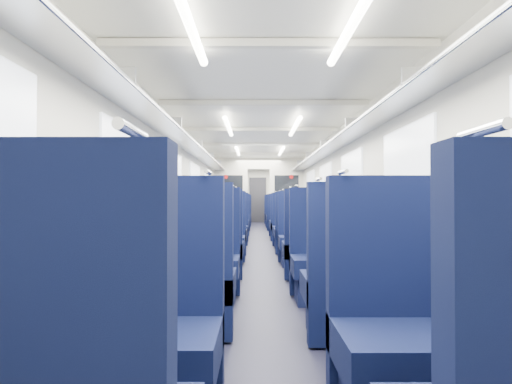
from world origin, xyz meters
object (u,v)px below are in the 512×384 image
seat_15 (298,230)px  seat_18 (229,223)px  seat_25 (280,216)px  bulkhead (259,193)px  seat_10 (211,241)px  seat_22 (235,218)px  seat_5 (378,290)px  seat_12 (217,235)px  seat_20 (233,220)px  seat_17 (293,226)px  seat_7 (343,264)px  end_door (258,200)px  seat_14 (222,230)px  seat_24 (237,216)px  seat_9 (325,250)px  seat_3 (447,343)px  seat_27 (278,215)px  seat_13 (303,234)px  seat_21 (284,219)px  seat_4 (164,287)px  seat_11 (313,241)px  seat_6 (187,264)px  seat_26 (238,215)px  seat_19 (289,224)px  seat_23 (282,218)px  seat_2 (108,342)px  seat_16 (226,226)px

seat_15 → seat_18: bearing=123.9°
seat_25 → bulkhead: bearing=-106.6°
seat_10 → seat_22: 7.99m
seat_5 → seat_22: (-1.66, 11.48, 0.00)m
seat_12 → seat_25: bearing=78.1°
seat_20 → seat_15: bearing=-69.2°
seat_10 → seat_17: size_ratio=1.00×
seat_5 → seat_7: 1.24m
end_door → seat_15: bearing=-84.9°
seat_14 → seat_17: (1.66, 1.24, 0.00)m
seat_12 → seat_24: same height
seat_9 → seat_3: bearing=-90.0°
seat_3 → seat_27: (0.00, 14.82, 0.00)m
seat_13 → seat_21: bearing=90.0°
seat_15 → seat_20: 4.68m
seat_4 → seat_24: size_ratio=1.00×
seat_18 → seat_24: (0.00, 4.37, 0.00)m
seat_14 → seat_15: 1.66m
seat_11 → seat_12: (-1.66, 1.07, 0.00)m
bulkhead → seat_10: (-0.83, -6.16, -0.85)m
seat_6 → seat_13: size_ratio=1.00×
seat_10 → seat_26: 10.26m
seat_3 → seat_19: bearing=90.0°
seat_19 → seat_15: bearing=-90.0°
seat_23 → seat_24: 2.14m
seat_4 → seat_5: (1.66, -0.11, 0.00)m
seat_19 → seat_6: bearing=-103.6°
seat_6 → seat_13: bearing=64.9°
seat_17 → seat_21: 3.22m
seat_3 → seat_24: size_ratio=1.00×
seat_20 → seat_27: 3.92m
seat_2 → seat_7: 2.87m
seat_12 → seat_20: same height
seat_9 → seat_24: same height
seat_22 → seat_18: bearing=-90.0°
seat_3 → seat_19: 9.20m
seat_3 → seat_21: 11.43m
seat_16 → seat_7: bearing=-74.0°
seat_6 → seat_13: same height
seat_11 → seat_14: (-1.66, 2.33, 0.00)m
end_door → seat_12: 10.48m
seat_6 → seat_10: same height
end_door → seat_18: bearing=-97.0°
seat_2 → seat_17: (1.66, 8.19, 0.00)m
seat_16 → seat_17: same height
seat_2 → seat_11: (1.66, 4.62, 0.00)m
seat_15 → seat_26: (-1.66, 7.98, 0.00)m
seat_4 → seat_19: (1.66, 7.96, 0.00)m
seat_5 → seat_16: same height
seat_9 → seat_14: 3.86m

